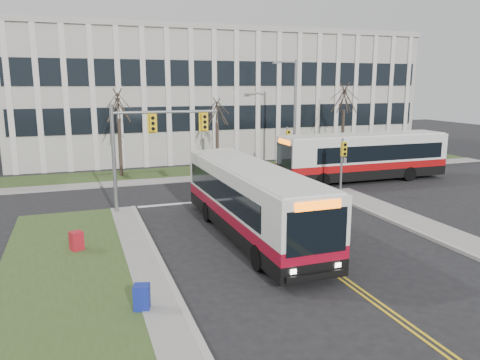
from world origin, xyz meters
The scene contains 18 objects.
ground centered at (0.00, 0.00, 0.00)m, with size 120.00×120.00×0.00m, color black.
grass_verge centered at (-10.00, -5.00, 0.06)m, with size 5.00×26.00×0.12m, color #364E21.
sidewalk_west centered at (-7.00, -5.00, 0.07)m, with size 1.20×26.00×0.14m, color #9E9B93.
sidewalk_cross centered at (5.00, 15.20, 0.07)m, with size 44.00×1.60×0.14m, color #9E9B93.
building_lawn centered at (5.00, 18.00, 0.06)m, with size 44.00×5.00×0.12m, color #364E21.
office_building centered at (5.00, 30.00, 6.00)m, with size 40.00×16.00×12.00m, color #B7B3A9.
mast_arm_signal centered at (-5.62, 7.16, 4.26)m, with size 6.11×0.38×6.20m.
signal_pole_near centered at (7.20, 6.90, 2.50)m, with size 0.34×0.39×3.80m.
signal_pole_far centered at (7.20, 15.40, 2.50)m, with size 0.34×0.39×3.80m.
streetlight centered at (8.03, 16.20, 5.19)m, with size 2.15×0.25×9.20m.
directory_sign centered at (2.50, 17.50, 1.17)m, with size 1.50×0.12×2.00m.
tree_left centered at (-6.00, 18.00, 5.51)m, with size 1.80×1.80×7.70m.
tree_mid centered at (2.00, 18.20, 4.88)m, with size 1.80×1.80×6.82m.
tree_right centered at (14.00, 18.00, 5.91)m, with size 1.80×1.80×8.25m.
bus_main centered at (-1.52, 0.81, 1.69)m, with size 2.75×12.70×3.39m, color silver, non-canonical shape.
bus_cross centered at (11.25, 10.51, 1.75)m, with size 2.85×13.14×3.51m, color silver, non-canonical shape.
newspaper_box_blue centered at (-7.56, -5.20, 0.47)m, with size 0.50×0.45×0.95m, color navy.
newspaper_box_red centered at (-9.50, 1.33, 0.47)m, with size 0.50×0.45×0.95m, color #AC1622.
Camera 1 is at (-9.22, -19.44, 7.27)m, focal length 35.00 mm.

